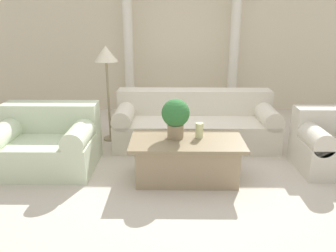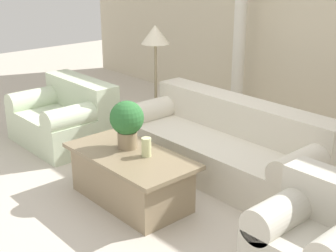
% 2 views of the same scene
% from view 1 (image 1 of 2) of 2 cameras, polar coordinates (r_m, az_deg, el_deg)
% --- Properties ---
extents(ground_plane, '(16.00, 16.00, 0.00)m').
position_cam_1_polar(ground_plane, '(4.47, 2.67, -6.36)').
color(ground_plane, beige).
extents(wall_back, '(10.00, 0.06, 3.20)m').
position_cam_1_polar(wall_back, '(6.74, 2.09, 16.22)').
color(wall_back, beige).
rests_on(wall_back, ground_plane).
extents(sofa_long, '(2.39, 0.94, 0.79)m').
position_cam_1_polar(sofa_long, '(5.05, 4.68, 0.55)').
color(sofa_long, beige).
rests_on(sofa_long, ground_plane).
extents(loveseat, '(1.24, 0.94, 0.79)m').
position_cam_1_polar(loveseat, '(4.54, -20.29, -2.55)').
color(loveseat, beige).
rests_on(loveseat, ground_plane).
extents(coffee_table, '(1.34, 0.69, 0.50)m').
position_cam_1_polar(coffee_table, '(3.97, 3.25, -5.74)').
color(coffee_table, '#998466').
rests_on(coffee_table, ground_plane).
extents(potted_plant, '(0.33, 0.33, 0.48)m').
position_cam_1_polar(potted_plant, '(3.85, 1.33, 1.81)').
color(potted_plant, '#937F60').
rests_on(potted_plant, coffee_table).
extents(pillar_candle, '(0.09, 0.09, 0.18)m').
position_cam_1_polar(pillar_candle, '(3.92, 5.46, -0.78)').
color(pillar_candle, beige).
rests_on(pillar_candle, coffee_table).
extents(floor_lamp, '(0.36, 0.36, 1.47)m').
position_cam_1_polar(floor_lamp, '(5.05, -10.72, 11.18)').
color(floor_lamp, gray).
rests_on(floor_lamp, ground_plane).
extents(column_left, '(0.25, 0.25, 2.38)m').
position_cam_1_polar(column_left, '(6.44, -6.84, 12.56)').
color(column_left, silver).
rests_on(column_left, ground_plane).
extents(column_right, '(0.25, 0.25, 2.38)m').
position_cam_1_polar(column_right, '(6.50, 11.41, 12.38)').
color(column_right, silver).
rests_on(column_right, ground_plane).
extents(armchair, '(0.81, 0.78, 0.76)m').
position_cam_1_polar(armchair, '(4.68, 26.36, -2.74)').
color(armchair, beige).
rests_on(armchair, ground_plane).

